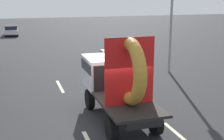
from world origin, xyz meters
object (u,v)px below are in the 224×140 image
at_px(distant_sedan, 118,55).
at_px(flatbed_truck, 115,78).
at_px(oncoming_car, 11,30).
at_px(traffic_light, 172,5).

bearing_deg(distant_sedan, flatbed_truck, -109.14).
height_order(flatbed_truck, oncoming_car, flatbed_truck).
relative_size(flatbed_truck, distant_sedan, 1.35).
xyz_separation_m(distant_sedan, oncoming_car, (-7.62, 19.85, -0.02)).
xyz_separation_m(flatbed_truck, oncoming_car, (-4.31, 29.40, -0.99)).
height_order(flatbed_truck, traffic_light, traffic_light).
distance_m(flatbed_truck, oncoming_car, 29.73).
bearing_deg(flatbed_truck, traffic_light, 46.89).
bearing_deg(oncoming_car, flatbed_truck, -81.67).
height_order(traffic_light, oncoming_car, traffic_light).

